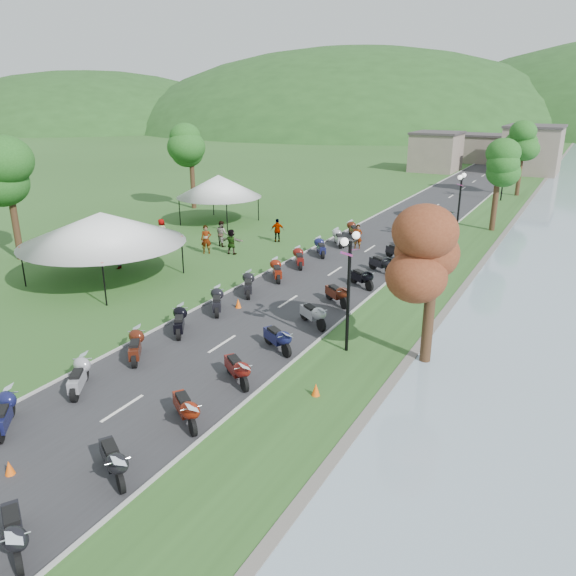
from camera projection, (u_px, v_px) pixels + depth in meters
The scene contains 13 objects.
road at pixel (397, 231), 44.31m from camera, with size 7.00×120.00×0.02m, color #2D2D30.
hills_backdrop at pixel (558, 128), 176.97m from camera, with size 360.00×120.00×76.00m, color #285621, non-canonical shape.
far_building at pixel (483, 150), 81.70m from camera, with size 18.00×16.00×5.00m, color gray.
moto_row_left at pixel (180, 322), 25.35m from camera, with size 2.60×43.55×1.10m, color #331411, non-canonical shape.
moto_row_right at pixel (350, 285), 30.18m from camera, with size 2.60×43.29×1.10m, color #331411, non-canonical shape.
vendor_tent_main at pixel (104, 247), 32.23m from camera, with size 6.26×6.26×4.00m, color white, non-canonical shape.
vendor_tent_side at pixel (219, 199), 46.62m from camera, with size 4.70×4.70×4.00m, color white, non-canonical shape.
tree_park_left at pixel (10, 189), 35.48m from camera, with size 3.31×3.31×9.21m, color #276A20, non-canonical shape.
tree_lakeside at pixel (432, 279), 21.79m from camera, with size 2.53×2.53×7.04m, color #276A20, non-canonical shape.
pedestrian_a at pixel (207, 253), 38.26m from camera, with size 0.71×0.52×1.95m, color slate.
pedestrian_b at pixel (222, 246), 40.13m from camera, with size 0.88×0.49×1.82m, color slate.
pedestrian_c at pixel (119, 268), 34.95m from camera, with size 1.04×0.43×1.61m, color slate.
traffic_cone_near at pixel (9, 468), 16.00m from camera, with size 0.30×0.30×0.46m, color #F2590C.
Camera 1 is at (13.17, -2.16, 10.35)m, focal length 35.00 mm.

